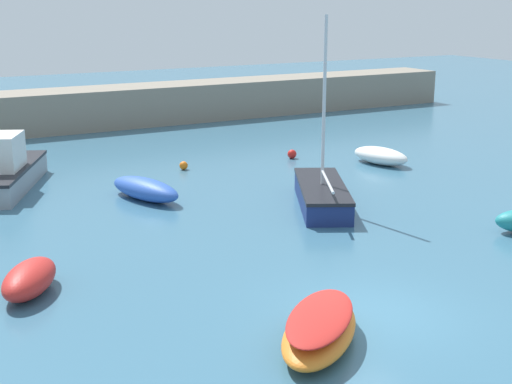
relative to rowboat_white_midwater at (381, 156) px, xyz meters
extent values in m
cube|color=#38667F|center=(-10.27, -12.64, -0.48)|extent=(120.00, 120.00, 0.20)
cube|color=gray|center=(-10.27, 15.66, 0.75)|extent=(52.60, 3.34, 2.27)
ellipsoid|color=white|center=(0.00, 0.00, 0.00)|extent=(1.90, 3.10, 0.76)
ellipsoid|color=#2D56B7|center=(-11.45, -0.47, 0.02)|extent=(2.22, 3.73, 0.80)
cube|color=navy|center=(-6.18, -4.41, -0.03)|extent=(3.72, 5.19, 0.71)
cube|color=black|center=(-6.18, -4.41, 0.39)|extent=(3.80, 5.29, 0.12)
cylinder|color=silver|center=(-6.18, -4.41, 3.35)|extent=(0.12, 0.12, 6.05)
cylinder|color=silver|center=(-6.88, -5.74, 0.93)|extent=(1.47, 2.71, 0.09)
ellipsoid|color=orange|center=(-12.24, -13.30, -0.09)|extent=(3.51, 3.45, 0.59)
ellipsoid|color=red|center=(-12.24, -13.30, 0.26)|extent=(3.16, 3.11, 0.24)
ellipsoid|color=red|center=(-17.14, -7.43, 0.02)|extent=(2.21, 2.62, 0.81)
cube|color=gray|center=(-15.66, 3.63, 0.02)|extent=(4.15, 6.17, 0.80)
cube|color=black|center=(-15.66, 3.63, 0.47)|extent=(4.23, 6.29, 0.12)
cube|color=silver|center=(-15.85, 3.22, 1.15)|extent=(2.07, 2.37, 1.47)
sphere|color=red|center=(-2.91, 2.93, -0.17)|extent=(0.42, 0.42, 0.42)
sphere|color=orange|center=(-8.28, 3.30, -0.20)|extent=(0.37, 0.37, 0.37)
camera|label=1|loc=(-20.25, -24.94, 6.87)|focal=50.00mm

